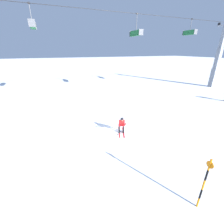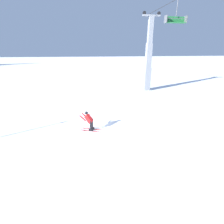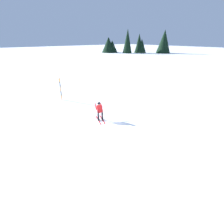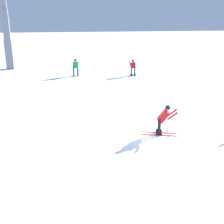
{
  "view_description": "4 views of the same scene",
  "coord_description": "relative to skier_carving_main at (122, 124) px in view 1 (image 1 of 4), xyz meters",
  "views": [
    {
      "loc": [
        -4.43,
        -9.78,
        6.03
      ],
      "look_at": [
        -0.05,
        0.91,
        1.25
      ],
      "focal_mm": 24.06,
      "sensor_mm": 36.0,
      "label": 1
    },
    {
      "loc": [
        11.36,
        -0.76,
        5.62
      ],
      "look_at": [
        0.56,
        0.98,
        1.49
      ],
      "focal_mm": 26.73,
      "sensor_mm": 36.0,
      "label": 2
    },
    {
      "loc": [
        7.4,
        9.67,
        6.18
      ],
      "look_at": [
        0.12,
        0.94,
        1.18
      ],
      "focal_mm": 27.15,
      "sensor_mm": 36.0,
      "label": 3
    },
    {
      "loc": [
        -11.13,
        4.68,
        5.1
      ],
      "look_at": [
        0.91,
        1.62,
        1.03
      ],
      "focal_mm": 44.69,
      "sensor_mm": 36.0,
      "label": 4
    }
  ],
  "objects": [
    {
      "name": "haul_cable",
      "position": [
        5.06,
        8.66,
        9.1
      ],
      "size": [
        39.47,
        0.05,
        0.05
      ],
      "primitive_type": "cylinder",
      "rotation": [
        0.0,
        1.57,
        0.0
      ],
      "color": "black"
    },
    {
      "name": "skier_carving_main",
      "position": [
        0.0,
        0.0,
        0.0
      ],
      "size": [
        1.14,
        1.75,
        1.58
      ],
      "color": "red",
      "rests_on": "ground_plane"
    },
    {
      "name": "lift_tower_far",
      "position": [
        21.79,
        8.66,
        3.37
      ],
      "size": [
        0.79,
        2.84,
        10.09
      ],
      "color": "gray",
      "rests_on": "ground_plane"
    },
    {
      "name": "chairlift_seat_second",
      "position": [
        5.82,
        8.66,
        7.11
      ],
      "size": [
        0.61,
        2.3,
        2.39
      ],
      "color": "black"
    },
    {
      "name": "chairlift_seat_nearest",
      "position": [
        -5.4,
        8.66,
        7.42
      ],
      "size": [
        0.61,
        2.06,
        2.07
      ],
      "color": "black"
    },
    {
      "name": "ground_plane",
      "position": [
        -0.1,
        0.65,
        -0.83
      ],
      "size": [
        260.0,
        260.0,
        0.0
      ],
      "primitive_type": "plane",
      "color": "white"
    },
    {
      "name": "chairlift_seat_middle",
      "position": [
        14.46,
        8.66,
        7.47
      ],
      "size": [
        0.61,
        2.03,
        2.01
      ],
      "color": "black"
    },
    {
      "name": "trail_marker_pole",
      "position": [
        0.36,
        -6.52,
        0.48
      ],
      "size": [
        0.07,
        0.28,
        2.44
      ],
      "color": "orange",
      "rests_on": "ground_plane"
    }
  ]
}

